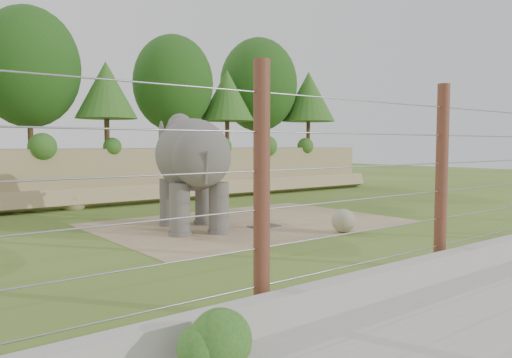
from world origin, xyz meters
TOP-DOWN VIEW (x-y plane):
  - ground at (0.00, 0.00)m, footprint 90.00×90.00m
  - back_embankment at (0.59, 12.68)m, footprint 30.00×5.52m
  - dirt_patch at (0.50, 3.00)m, footprint 10.00×7.00m
  - drain_grate at (0.38, 2.05)m, footprint 1.00×0.60m
  - elephant at (-1.69, 3.09)m, footprint 3.32×4.93m
  - stone_ball at (1.58, -0.30)m, footprint 0.73×0.73m
  - retaining_wall at (0.00, -5.00)m, footprint 26.00×0.35m
  - barrier_fence at (0.00, -4.50)m, footprint 20.26×0.26m
  - walkway_shrub at (-6.70, -5.80)m, footprint 0.76×0.76m

SIDE VIEW (x-z plane):
  - ground at x=0.00m, z-range 0.00..0.00m
  - dirt_patch at x=0.50m, z-range 0.00..0.02m
  - drain_grate at x=0.38m, z-range 0.02..0.05m
  - retaining_wall at x=0.00m, z-range 0.00..0.50m
  - stone_ball at x=1.58m, z-range 0.02..0.75m
  - walkway_shrub at x=-6.70m, z-range 0.01..0.77m
  - elephant at x=-1.69m, z-range 0.00..3.68m
  - barrier_fence at x=0.00m, z-range 0.00..4.00m
  - back_embankment at x=0.59m, z-range -0.42..8.35m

